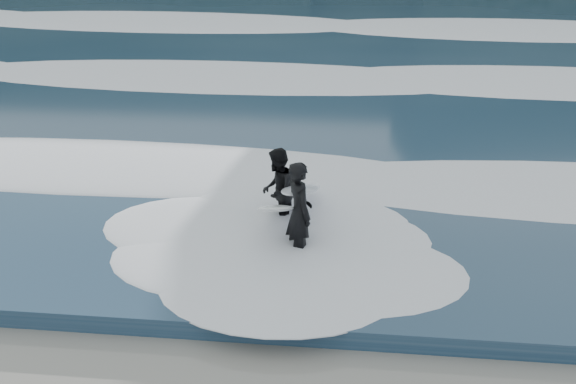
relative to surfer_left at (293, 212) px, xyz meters
name	(u,v)px	position (x,y,z in m)	size (l,w,h in m)	color
sea	(357,11)	(0.55, 23.57, -0.74)	(90.00, 52.00, 0.30)	navy
foam_near	(337,162)	(0.55, 3.57, -0.49)	(60.00, 3.20, 0.20)	white
foam_mid	(348,76)	(0.55, 10.57, -0.47)	(60.00, 4.00, 0.24)	white
foam_far	(355,20)	(0.55, 19.57, -0.44)	(60.00, 4.80, 0.30)	white
surfer_left	(293,212)	(0.00, 0.00, 0.00)	(1.18, 2.14, 1.76)	black
surfer_right	(281,190)	(-0.32, 1.06, -0.10)	(1.13, 2.10, 1.56)	black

